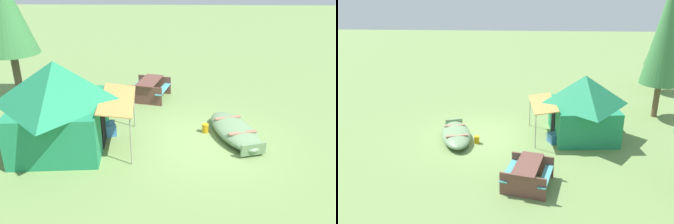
% 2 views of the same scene
% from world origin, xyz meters
% --- Properties ---
extents(ground_plane, '(80.00, 80.00, 0.00)m').
position_xyz_m(ground_plane, '(0.00, 0.00, 0.00)').
color(ground_plane, '#708F4F').
extents(beached_rowboat, '(3.03, 1.91, 0.47)m').
position_xyz_m(beached_rowboat, '(0.36, -0.99, 0.24)').
color(beached_rowboat, '#68895D').
rests_on(beached_rowboat, ground_plane).
extents(canvas_cabin_tent, '(3.27, 3.78, 2.67)m').
position_xyz_m(canvas_cabin_tent, '(-0.38, 4.33, 1.39)').
color(canvas_cabin_tent, '#218355').
rests_on(canvas_cabin_tent, ground_plane).
extents(picnic_table, '(1.88, 1.76, 0.79)m').
position_xyz_m(picnic_table, '(3.71, 2.02, 0.49)').
color(picnic_table, brown).
rests_on(picnic_table, ground_plane).
extents(cooler_box, '(0.57, 0.53, 0.39)m').
position_xyz_m(cooler_box, '(0.40, 3.07, 0.20)').
color(cooler_box, '#376FB2').
rests_on(cooler_box, ground_plane).
extents(fuel_can, '(0.26, 0.26, 0.30)m').
position_xyz_m(fuel_can, '(0.66, -0.07, 0.15)').
color(fuel_can, gold).
rests_on(fuel_can, ground_plane).
extents(pine_tree_back_right, '(2.06, 2.06, 5.16)m').
position_xyz_m(pine_tree_back_right, '(-7.50, 10.07, 3.38)').
color(pine_tree_back_right, brown).
rests_on(pine_tree_back_right, ground_plane).
extents(pine_tree_far_center, '(1.88, 1.88, 6.73)m').
position_xyz_m(pine_tree_far_center, '(-2.99, 8.31, 4.18)').
color(pine_tree_far_center, brown).
rests_on(pine_tree_far_center, ground_plane).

